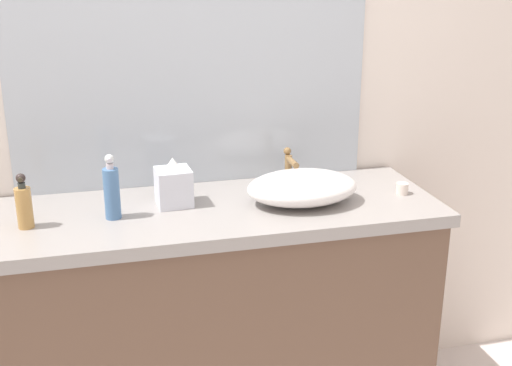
% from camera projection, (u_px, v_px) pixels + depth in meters
% --- Properties ---
extents(bathroom_wall_rear, '(6.00, 0.06, 2.60)m').
position_uv_depth(bathroom_wall_rear, '(173.00, 80.00, 2.33)').
color(bathroom_wall_rear, silver).
rests_on(bathroom_wall_rear, ground).
extents(vanity_counter, '(1.58, 0.55, 0.92)m').
position_uv_depth(vanity_counter, '(212.00, 325.00, 2.33)').
color(vanity_counter, brown).
rests_on(vanity_counter, ground).
extents(wall_mirror_panel, '(1.29, 0.01, 1.16)m').
position_uv_depth(wall_mirror_panel, '(191.00, 24.00, 2.25)').
color(wall_mirror_panel, '#B2BCC6').
rests_on(wall_mirror_panel, vanity_counter).
extents(sink_basin, '(0.38, 0.27, 0.11)m').
position_uv_depth(sink_basin, '(302.00, 187.00, 2.21)').
color(sink_basin, white).
rests_on(sink_basin, vanity_counter).
extents(faucet, '(0.03, 0.12, 0.15)m').
position_uv_depth(faucet, '(289.00, 166.00, 2.34)').
color(faucet, brown).
rests_on(faucet, vanity_counter).
extents(soap_dispenser, '(0.05, 0.05, 0.21)m').
position_uv_depth(soap_dispenser, '(112.00, 191.00, 2.06)').
color(soap_dispenser, teal).
rests_on(soap_dispenser, vanity_counter).
extents(lotion_bottle, '(0.05, 0.05, 0.18)m').
position_uv_depth(lotion_bottle, '(24.00, 205.00, 2.00)').
color(lotion_bottle, '#B18243').
rests_on(lotion_bottle, vanity_counter).
extents(tissue_box, '(0.12, 0.12, 0.17)m').
position_uv_depth(tissue_box, '(174.00, 185.00, 2.19)').
color(tissue_box, silver).
rests_on(tissue_box, vanity_counter).
extents(candle_jar, '(0.04, 0.04, 0.04)m').
position_uv_depth(candle_jar, '(402.00, 189.00, 2.30)').
color(candle_jar, silver).
rests_on(candle_jar, vanity_counter).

